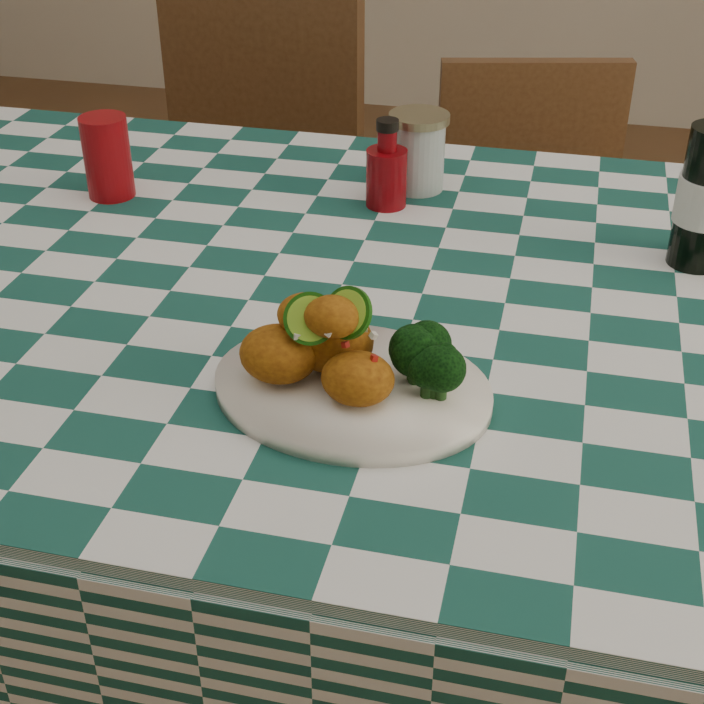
% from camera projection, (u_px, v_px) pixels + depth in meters
% --- Properties ---
extents(ground, '(5.00, 5.00, 0.00)m').
position_uv_depth(ground, '(345.00, 692.00, 1.66)').
color(ground, brown).
rests_on(ground, ground).
extents(dining_table, '(1.66, 1.06, 0.79)m').
position_uv_depth(dining_table, '(344.00, 518.00, 1.45)').
color(dining_table, '#174C41').
rests_on(dining_table, ground).
extents(plate, '(0.32, 0.26, 0.02)m').
position_uv_depth(plate, '(352.00, 389.00, 1.02)').
color(plate, white).
rests_on(plate, dining_table).
extents(fried_chicken_pile, '(0.16, 0.11, 0.10)m').
position_uv_depth(fried_chicken_pile, '(335.00, 339.00, 1.00)').
color(fried_chicken_pile, '#A76110').
rests_on(fried_chicken_pile, plate).
extents(broccoli_side, '(0.08, 0.08, 0.06)m').
position_uv_depth(broccoli_side, '(435.00, 361.00, 1.00)').
color(broccoli_side, black).
rests_on(broccoli_side, plate).
extents(red_tumbler, '(0.09, 0.09, 0.12)m').
position_uv_depth(red_tumbler, '(107.00, 157.00, 1.44)').
color(red_tumbler, maroon).
rests_on(red_tumbler, dining_table).
extents(ketchup_bottle, '(0.06, 0.06, 0.13)m').
position_uv_depth(ketchup_bottle, '(387.00, 163.00, 1.41)').
color(ketchup_bottle, '#71050A').
rests_on(ketchup_bottle, dining_table).
extents(mason_jar, '(0.11, 0.11, 0.12)m').
position_uv_depth(mason_jar, '(418.00, 152.00, 1.46)').
color(mason_jar, '#B2BCBA').
rests_on(mason_jar, dining_table).
extents(wooden_chair_left, '(0.51, 0.52, 0.98)m').
position_uv_depth(wooden_chair_left, '(226.00, 229.00, 2.05)').
color(wooden_chair_left, '#472814').
rests_on(wooden_chair_left, ground).
extents(wooden_chair_right, '(0.46, 0.47, 0.83)m').
position_uv_depth(wooden_chair_right, '(531.00, 288.00, 1.99)').
color(wooden_chair_right, '#472814').
rests_on(wooden_chair_right, ground).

